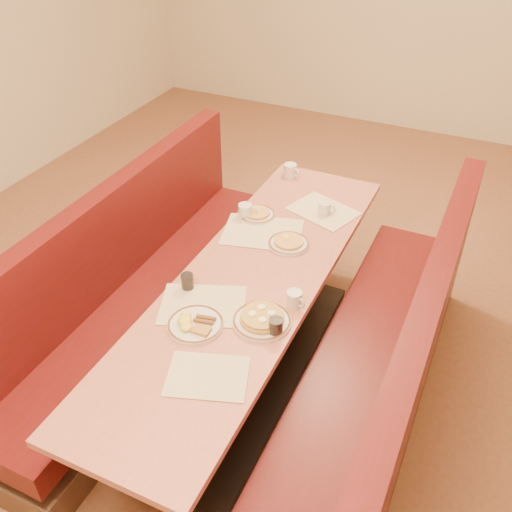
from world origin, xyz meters
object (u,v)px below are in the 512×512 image
at_px(pancake_plate, 262,319).
at_px(soda_tumbler_near, 187,282).
at_px(soda_tumbler_mid, 276,327).
at_px(coffee_mug_a, 295,299).
at_px(booth_left, 141,297).
at_px(coffee_mug_d, 291,171).
at_px(coffee_mug_b, 246,211).
at_px(coffee_mug_c, 325,208).
at_px(eggs_plate, 195,324).
at_px(booth_right, 380,375).
at_px(diner_table, 251,331).

relative_size(pancake_plate, soda_tumbler_near, 3.21).
height_order(soda_tumbler_near, soda_tumbler_mid, soda_tumbler_mid).
xyz_separation_m(coffee_mug_a, soda_tumbler_near, (-0.54, -0.11, 0.00)).
relative_size(booth_left, soda_tumbler_mid, 27.75).
bearing_deg(soda_tumbler_mid, booth_left, 162.19).
bearing_deg(coffee_mug_d, booth_left, -99.22).
bearing_deg(coffee_mug_a, soda_tumbler_mid, -68.36).
xyz_separation_m(coffee_mug_b, coffee_mug_d, (0.05, 0.58, 0.00)).
bearing_deg(coffee_mug_d, coffee_mug_c, -28.21).
relative_size(eggs_plate, coffee_mug_c, 2.55).
bearing_deg(soda_tumbler_mid, eggs_plate, -163.20).
bearing_deg(coffee_mug_a, coffee_mug_b, 154.58).
bearing_deg(pancake_plate, coffee_mug_d, 106.85).
height_order(booth_left, eggs_plate, booth_left).
distance_m(pancake_plate, coffee_mug_a, 0.20).
height_order(pancake_plate, coffee_mug_b, coffee_mug_b).
height_order(coffee_mug_c, soda_tumbler_mid, soda_tumbler_mid).
xyz_separation_m(booth_right, coffee_mug_a, (-0.45, -0.10, 0.43)).
bearing_deg(eggs_plate, diner_table, 79.24).
xyz_separation_m(diner_table, soda_tumbler_mid, (0.28, -0.33, 0.42)).
bearing_deg(booth_right, pancake_plate, -152.62).
distance_m(eggs_plate, coffee_mug_a, 0.50).
xyz_separation_m(booth_left, coffee_mug_c, (0.87, 0.75, 0.43)).
height_order(coffee_mug_b, coffee_mug_c, coffee_mug_b).
xyz_separation_m(booth_right, soda_tumbler_near, (-0.99, -0.21, 0.43)).
bearing_deg(pancake_plate, coffee_mug_b, 120.42).
bearing_deg(coffee_mug_c, soda_tumbler_mid, -98.01).
bearing_deg(coffee_mug_b, soda_tumbler_near, -109.50).
bearing_deg(coffee_mug_d, diner_table, -62.86).
bearing_deg(booth_left, coffee_mug_c, 40.74).
distance_m(booth_left, soda_tumbler_near, 0.68).
bearing_deg(eggs_plate, booth_right, 28.08).
height_order(coffee_mug_a, coffee_mug_b, coffee_mug_b).
distance_m(eggs_plate, coffee_mug_b, 0.97).
height_order(pancake_plate, coffee_mug_c, coffee_mug_c).
bearing_deg(coffee_mug_a, coffee_mug_d, 135.40).
distance_m(pancake_plate, soda_tumbler_mid, 0.10).
bearing_deg(pancake_plate, eggs_plate, -150.57).
bearing_deg(booth_left, soda_tumbler_mid, -17.81).
xyz_separation_m(eggs_plate, coffee_mug_c, (0.22, 1.18, 0.03)).
xyz_separation_m(pancake_plate, coffee_mug_c, (-0.05, 1.03, 0.02)).
relative_size(pancake_plate, coffee_mug_d, 2.32).
relative_size(booth_left, soda_tumbler_near, 28.83).
height_order(booth_left, soda_tumbler_mid, booth_left).
xyz_separation_m(coffee_mug_a, coffee_mug_b, (-0.56, 0.62, 0.00)).
height_order(booth_right, coffee_mug_a, booth_right).
bearing_deg(booth_right, coffee_mug_a, -167.31).
xyz_separation_m(coffee_mug_d, soda_tumbler_mid, (0.51, -1.42, -0.00)).
bearing_deg(coffee_mug_a, booth_left, -163.30).
relative_size(coffee_mug_c, coffee_mug_d, 0.86).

